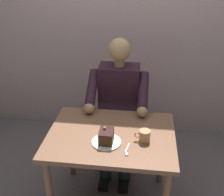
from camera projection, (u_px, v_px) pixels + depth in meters
The scene contains 7 objects.
dining_table at pixel (111, 144), 2.13m from camera, with size 0.95×0.72×0.71m.
chair at pixel (120, 112), 2.76m from camera, with size 0.42×0.42×0.92m.
seated_person at pixel (118, 106), 2.54m from camera, with size 0.53×0.58×1.28m.
dessert_plate at pixel (106, 142), 1.99m from camera, with size 0.21×0.21×0.01m, color white.
cake_slice at pixel (106, 136), 1.96m from camera, with size 0.10×0.13×0.11m.
coffee_cup at pixel (144, 136), 1.99m from camera, with size 0.12×0.08×0.09m.
dessert_spoon at pixel (127, 151), 1.90m from camera, with size 0.03×0.14×0.01m.
Camera 1 is at (-0.22, 1.71, 1.91)m, focal length 44.83 mm.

